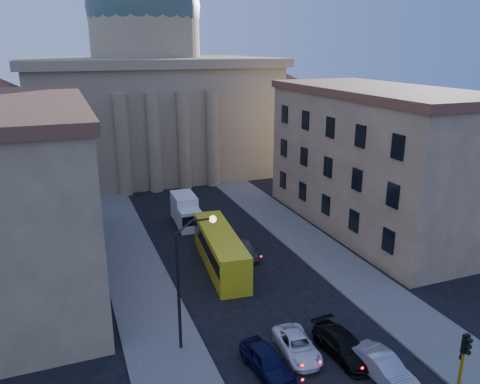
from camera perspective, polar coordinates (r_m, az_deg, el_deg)
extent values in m
cube|color=#5F5D57|center=(40.08, -12.20, -10.57)|extent=(5.00, 60.00, 0.15)
cube|color=#5F5D57|center=(45.33, 9.64, -7.01)|extent=(5.00, 60.00, 0.15)
cube|color=#937C5A|center=(75.17, -10.93, 8.94)|extent=(34.00, 26.00, 16.00)
cube|color=#937C5A|center=(74.46, -11.31, 15.34)|extent=(35.50, 27.50, 1.20)
cylinder|color=#937C5A|center=(74.44, -11.48, 18.11)|extent=(16.00, 16.00, 8.00)
sphere|color=#3F564B|center=(74.63, -11.67, 21.17)|extent=(16.40, 16.40, 16.40)
cube|color=#937C5A|center=(72.86, -27.00, 5.11)|extent=(13.00, 13.00, 11.00)
cube|color=#937C5A|center=(80.10, 4.51, 7.89)|extent=(13.00, 13.00, 11.00)
cone|color=brown|center=(79.22, 4.64, 13.24)|extent=(26.02, 26.02, 4.00)
cylinder|color=#937C5A|center=(61.67, -14.07, 5.53)|extent=(1.80, 1.80, 13.00)
cylinder|color=#937C5A|center=(62.26, -10.41, 5.87)|extent=(1.80, 1.80, 13.00)
cylinder|color=#937C5A|center=(63.10, -6.83, 6.18)|extent=(1.80, 1.80, 13.00)
cylinder|color=#937C5A|center=(64.18, -3.35, 6.46)|extent=(1.80, 1.80, 13.00)
cube|color=tan|center=(41.09, -25.50, -0.76)|extent=(11.00, 26.00, 14.00)
cube|color=brown|center=(39.66, -26.87, 9.33)|extent=(11.60, 26.60, 0.80)
cube|color=tan|center=(50.85, 16.04, 3.50)|extent=(11.00, 26.00, 14.00)
cube|color=brown|center=(49.70, 16.75, 11.69)|extent=(11.60, 26.60, 0.80)
cylinder|color=gold|center=(29.36, 25.19, -19.86)|extent=(0.18, 0.18, 3.20)
cube|color=black|center=(28.17, 25.77, -16.33)|extent=(0.34, 0.22, 1.10)
cylinder|color=#FF0C05|center=(27.92, 26.05, -15.82)|extent=(0.20, 0.03, 0.20)
cylinder|color=orange|center=(28.11, 25.95, -16.44)|extent=(0.20, 0.03, 0.20)
cylinder|color=#0CE526|center=(28.30, 25.85, -17.05)|extent=(0.20, 0.03, 0.20)
cube|color=black|center=(28.68, 25.39, -17.66)|extent=(0.22, 0.10, 0.30)
cylinder|color=black|center=(29.70, -7.50, -12.20)|extent=(0.20, 0.20, 8.00)
cylinder|color=black|center=(27.94, -6.75, -4.24)|extent=(1.30, 0.12, 0.96)
cylinder|color=black|center=(28.07, -4.79, -3.41)|extent=(1.30, 0.12, 0.12)
sphere|color=white|center=(28.29, -3.33, -3.32)|extent=(0.44, 0.44, 0.44)
imported|color=black|center=(29.47, 3.29, -19.87)|extent=(2.29, 4.62, 1.51)
imported|color=#9A9CA1|center=(30.17, 17.04, -19.74)|extent=(2.04, 4.67, 1.49)
imported|color=white|center=(31.07, 6.97, -18.09)|extent=(2.48, 4.63, 1.24)
imported|color=black|center=(31.40, 12.52, -17.77)|extent=(2.43, 5.12, 1.44)
imported|color=#4E4F54|center=(43.36, 0.69, -6.99)|extent=(1.97, 4.25, 1.41)
imported|color=black|center=(45.44, -1.45, -5.75)|extent=(1.99, 4.71, 1.51)
cube|color=yellow|center=(41.13, -2.42, -7.06)|extent=(3.70, 11.52, 3.19)
cube|color=black|center=(40.92, -2.43, -6.40)|extent=(3.70, 10.91, 1.13)
cylinder|color=black|center=(37.81, -2.52, -11.20)|extent=(0.41, 1.05, 1.03)
cylinder|color=black|center=(38.25, 0.54, -10.82)|extent=(0.41, 1.05, 1.03)
cylinder|color=black|center=(45.07, -4.88, -6.35)|extent=(0.41, 1.05, 1.03)
cylinder|color=black|center=(45.44, -2.31, -6.09)|extent=(0.41, 1.05, 1.03)
cube|color=white|center=(49.39, -6.14, -3.42)|extent=(2.30, 2.40, 2.31)
cube|color=black|center=(48.28, -5.86, -3.54)|extent=(2.12, 0.20, 1.06)
cube|color=white|center=(51.60, -6.81, -1.89)|extent=(2.47, 4.13, 2.98)
cylinder|color=black|center=(49.12, -7.11, -4.48)|extent=(0.30, 0.88, 0.87)
cylinder|color=black|center=(49.50, -4.93, -4.23)|extent=(0.30, 0.88, 0.87)
cylinder|color=black|center=(52.65, -7.99, -2.99)|extent=(0.30, 0.88, 0.87)
cylinder|color=black|center=(53.01, -5.94, -2.77)|extent=(0.30, 0.88, 0.87)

